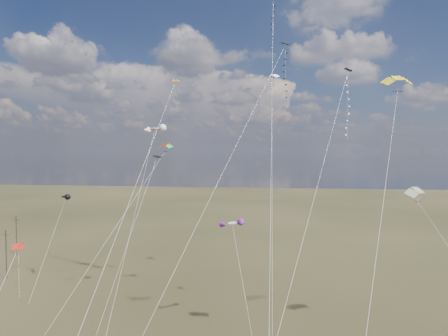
# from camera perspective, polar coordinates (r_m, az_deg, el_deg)

# --- Properties ---
(utility_pole_near) EXTENTS (1.40, 0.20, 8.00)m
(utility_pole_near) POSITION_cam_1_polar(r_m,az_deg,el_deg) (76.56, -28.67, -10.68)
(utility_pole_near) COLOR black
(utility_pole_near) RESTS_ON ground
(utility_pole_far) EXTENTS (1.40, 0.20, 8.00)m
(utility_pole_far) POSITION_cam_1_polar(r_m,az_deg,el_deg) (92.26, -27.53, -8.46)
(utility_pole_far) COLOR black
(utility_pole_far) RESTS_ON ground
(diamond_black_high) EXTENTS (14.92, 21.01, 33.64)m
(diamond_black_high) POSITION_cam_1_polar(r_m,az_deg,el_deg) (46.62, 7.69, 11.76)
(diamond_black_high) COLOR black
(diamond_black_high) RESTS_ON ground
(diamond_navy_tall) EXTENTS (1.17, 26.23, 39.52)m
(diamond_navy_tall) POSITION_cam_1_polar(r_m,az_deg,el_deg) (48.28, 6.99, 17.91)
(diamond_navy_tall) COLOR #081544
(diamond_navy_tall) RESTS_ON ground
(diamond_black_mid) EXTENTS (4.80, 11.23, 20.48)m
(diamond_black_mid) POSITION_cam_1_polar(r_m,az_deg,el_deg) (52.26, -11.40, -3.87)
(diamond_black_mid) COLOR black
(diamond_black_mid) RESTS_ON ground
(diamond_red_low) EXTENTS (1.50, 10.25, 13.59)m
(diamond_red_low) POSITION_cam_1_polar(r_m,az_deg,el_deg) (36.72, -27.69, -13.86)
(diamond_red_low) COLOR maroon
(diamond_red_low) RESTS_ON ground
(diamond_navy_right) EXTENTS (10.60, 23.29, 29.87)m
(diamond_navy_right) POSITION_cam_1_polar(r_m,az_deg,el_deg) (43.57, 16.82, 7.33)
(diamond_navy_right) COLOR #0F1245
(diamond_navy_right) RESTS_ON ground
(diamond_orange_center) EXTENTS (4.82, 23.20, 29.47)m
(diamond_orange_center) POSITION_cam_1_polar(r_m,az_deg,el_deg) (40.51, -11.51, 0.28)
(diamond_orange_center) COLOR orange
(diamond_orange_center) RESTS_ON ground
(parafoil_yellow) EXTENTS (8.87, 18.38, 27.93)m
(parafoil_yellow) POSITION_cam_1_polar(r_m,az_deg,el_deg) (37.78, 23.57, 11.54)
(parafoil_yellow) COLOR yellow
(parafoil_yellow) RESTS_ON ground
(parafoil_blue_white) EXTENTS (2.20, 21.69, 32.62)m
(parafoil_blue_white) POSITION_cam_1_polar(r_m,az_deg,el_deg) (59.60, 6.88, 12.78)
(parafoil_blue_white) COLOR #2044B8
(parafoil_blue_white) RESTS_ON ground
(parafoil_striped) EXTENTS (9.19, 12.65, 17.56)m
(parafoil_striped) POSITION_cam_1_polar(r_m,az_deg,el_deg) (48.08, 25.99, -2.90)
(parafoil_striped) COLOR gold
(parafoil_striped) RESTS_ON ground
(parafoil_tricolor) EXTENTS (10.94, 17.42, 22.55)m
(parafoil_tricolor) POSITION_cam_1_polar(r_m,az_deg,el_deg) (59.38, -8.48, 3.18)
(parafoil_tricolor) COLOR yellow
(parafoil_tricolor) RESTS_ON ground
(novelty_orange_black) EXTENTS (2.73, 9.28, 14.54)m
(novelty_orange_black) POSITION_cam_1_polar(r_m,az_deg,el_deg) (66.27, -21.67, -3.88)
(novelty_orange_black) COLOR #C56314
(novelty_orange_black) RESTS_ON ground
(novelty_white_purple) EXTENTS (4.41, 7.25, 13.17)m
(novelty_white_purple) POSITION_cam_1_polar(r_m,az_deg,el_deg) (46.36, 1.23, -7.95)
(novelty_white_purple) COLOR silver
(novelty_white_purple) RESTS_ON ground
(novelty_redwhite_stripe) EXTENTS (3.43, 22.48, 24.99)m
(novelty_redwhite_stripe) POSITION_cam_1_polar(r_m,az_deg,el_deg) (60.21, -9.94, 5.43)
(novelty_redwhite_stripe) COLOR red
(novelty_redwhite_stripe) RESTS_ON ground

